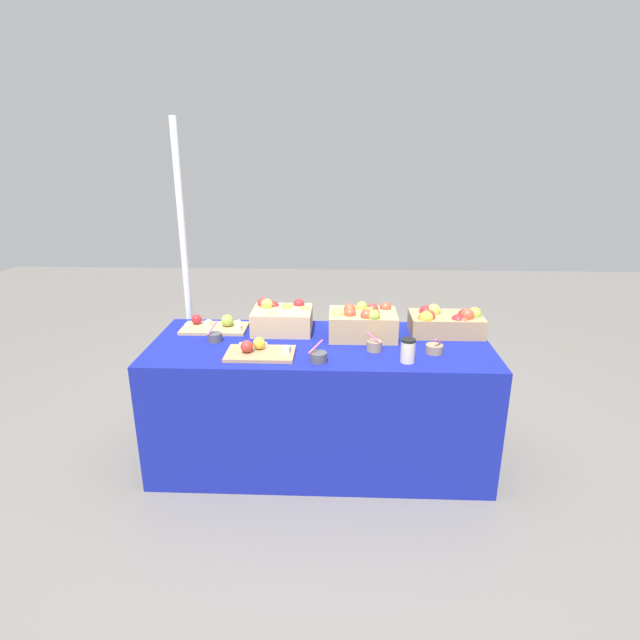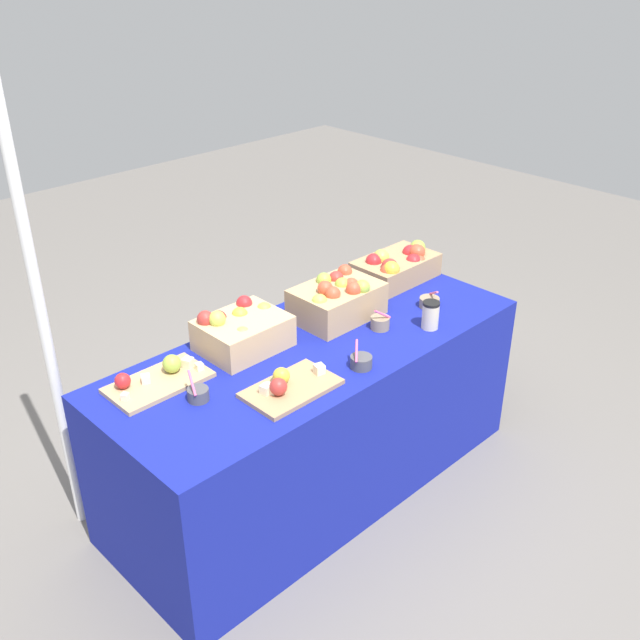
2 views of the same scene
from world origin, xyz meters
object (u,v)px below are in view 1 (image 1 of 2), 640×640
object	(u,v)px
sample_bowl_extra	(318,357)
sample_bowl_near	(434,349)
apple_crate_left	(447,322)
apple_crate_middle	(363,323)
sample_bowl_mid	(374,346)
sample_bowl_far	(215,337)
cutting_board_front	(258,351)
cutting_board_back	(215,326)
tent_pole	(186,276)
coffee_cup	(408,351)
apple_crate_right	(282,318)

from	to	relation	value
sample_bowl_extra	sample_bowl_near	bearing A→B (deg)	12.81
apple_crate_left	apple_crate_middle	distance (m)	0.50
sample_bowl_near	sample_bowl_mid	size ratio (longest dim) A/B	0.91
sample_bowl_near	sample_bowl_far	xyz separation A→B (m)	(-1.21, 0.13, 0.00)
sample_bowl_near	cutting_board_front	bearing A→B (deg)	-176.16
cutting_board_front	cutting_board_back	world-z (taller)	cutting_board_back
sample_bowl_far	tent_pole	bearing A→B (deg)	119.54
sample_bowl_near	coffee_cup	world-z (taller)	coffee_cup
apple_crate_middle	sample_bowl_far	world-z (taller)	apple_crate_middle
cutting_board_front	coffee_cup	bearing A→B (deg)	-4.68
sample_bowl_far	cutting_board_back	bearing A→B (deg)	102.74
apple_crate_left	tent_pole	world-z (taller)	tent_pole
apple_crate_left	sample_bowl_mid	bearing A→B (deg)	-147.75
apple_crate_right	cutting_board_front	xyz separation A→B (m)	(-0.09, -0.38, -0.05)
apple_crate_right	sample_bowl_extra	xyz separation A→B (m)	(0.23, -0.45, -0.05)
sample_bowl_extra	tent_pole	xyz separation A→B (m)	(-0.90, 0.80, 0.21)
apple_crate_right	sample_bowl_far	xyz separation A→B (m)	(-0.36, -0.18, -0.05)
apple_crate_right	cutting_board_back	distance (m)	0.41
apple_crate_left	cutting_board_back	size ratio (longest dim) A/B	1.08
apple_crate_middle	tent_pole	bearing A→B (deg)	159.15
cutting_board_front	apple_crate_right	bearing A→B (deg)	77.14
apple_crate_right	sample_bowl_extra	world-z (taller)	apple_crate_right
cutting_board_front	sample_bowl_mid	xyz separation A→B (m)	(0.62, 0.08, 0.01)
apple_crate_right	tent_pole	size ratio (longest dim) A/B	0.18
apple_crate_middle	sample_bowl_far	xyz separation A→B (m)	(-0.84, -0.10, -0.06)
apple_crate_right	sample_bowl_far	distance (m)	0.41
cutting_board_back	sample_bowl_far	world-z (taller)	sample_bowl_far
apple_crate_right	sample_bowl_mid	world-z (taller)	apple_crate_right
sample_bowl_mid	coffee_cup	world-z (taller)	coffee_cup
apple_crate_right	sample_bowl_near	distance (m)	0.91
cutting_board_front	coffee_cup	size ratio (longest dim) A/B	2.89
sample_bowl_far	cutting_board_front	bearing A→B (deg)	-34.87
sample_bowl_extra	coffee_cup	size ratio (longest dim) A/B	0.84
coffee_cup	tent_pole	distance (m)	1.58
sample_bowl_near	apple_crate_right	bearing A→B (deg)	159.70
cutting_board_front	sample_bowl_far	bearing A→B (deg)	145.13
apple_crate_middle	coffee_cup	size ratio (longest dim) A/B	3.09
sample_bowl_mid	tent_pole	size ratio (longest dim) A/B	0.05
sample_bowl_extra	sample_bowl_mid	bearing A→B (deg)	28.32
apple_crate_middle	cutting_board_back	xyz separation A→B (m)	(-0.88, 0.09, -0.07)
cutting_board_front	sample_bowl_far	size ratio (longest dim) A/B	3.39
sample_bowl_mid	tent_pole	distance (m)	1.37
apple_crate_left	sample_bowl_far	size ratio (longest dim) A/B	3.94
apple_crate_left	cutting_board_back	bearing A→B (deg)	178.89
sample_bowl_extra	coffee_cup	bearing A→B (deg)	1.74
apple_crate_right	cutting_board_back	bearing A→B (deg)	178.81
sample_bowl_near	tent_pole	xyz separation A→B (m)	(-1.51, 0.66, 0.22)
cutting_board_back	sample_bowl_extra	xyz separation A→B (m)	(0.64, -0.46, 0.00)
cutting_board_back	apple_crate_left	bearing A→B (deg)	-1.11
apple_crate_right	sample_bowl_mid	bearing A→B (deg)	-28.95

